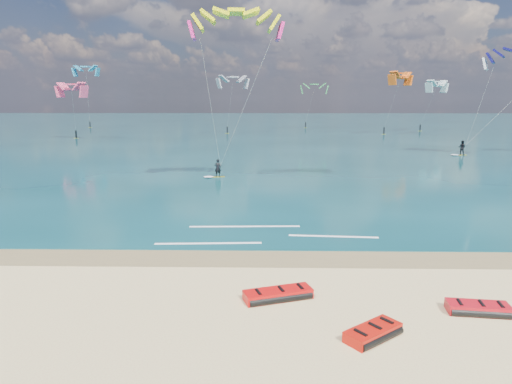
% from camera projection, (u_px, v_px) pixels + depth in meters
% --- Properties ---
extents(ground, '(320.00, 320.00, 0.00)m').
position_uv_depth(ground, '(257.00, 156.00, 57.07)').
color(ground, tan).
rests_on(ground, ground).
extents(wet_sand_strip, '(320.00, 2.40, 0.01)m').
position_uv_depth(wet_sand_strip, '(244.00, 258.00, 20.84)').
color(wet_sand_strip, brown).
rests_on(wet_sand_strip, ground).
extents(sea, '(320.00, 200.00, 0.04)m').
position_uv_depth(sea, '(261.00, 126.00, 119.73)').
color(sea, '#0B373D').
rests_on(sea, ground).
extents(packed_kite_left, '(2.93, 1.95, 0.42)m').
position_uv_depth(packed_kite_left, '(278.00, 299.00, 16.62)').
color(packed_kite_left, red).
rests_on(packed_kite_left, ground).
extents(packed_kite_mid, '(2.34, 1.37, 0.41)m').
position_uv_depth(packed_kite_mid, '(478.00, 313.00, 15.53)').
color(packed_kite_mid, red).
rests_on(packed_kite_mid, ground).
extents(packed_kite_right, '(2.35, 2.19, 0.41)m').
position_uv_depth(packed_kite_right, '(373.00, 338.00, 13.92)').
color(packed_kite_right, red).
rests_on(packed_kite_right, ground).
extents(kitesurfer_main, '(8.34, 7.14, 14.91)m').
position_uv_depth(kitesurfer_main, '(227.00, 91.00, 37.53)').
color(kitesurfer_main, '#C7CD18').
rests_on(kitesurfer_main, sea).
extents(kitesurfer_far, '(11.02, 6.94, 14.30)m').
position_uv_depth(kitesurfer_far, '(494.00, 94.00, 54.52)').
color(kitesurfer_far, yellow).
rests_on(kitesurfer_far, sea).
extents(shoreline_foam, '(11.46, 3.60, 0.01)m').
position_uv_depth(shoreline_foam, '(259.00, 234.00, 24.31)').
color(shoreline_foam, white).
rests_on(shoreline_foam, ground).
extents(distant_kites, '(83.25, 33.79, 14.28)m').
position_uv_depth(distant_kites, '(252.00, 105.00, 94.31)').
color(distant_kites, '#E95914').
rests_on(distant_kites, ground).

